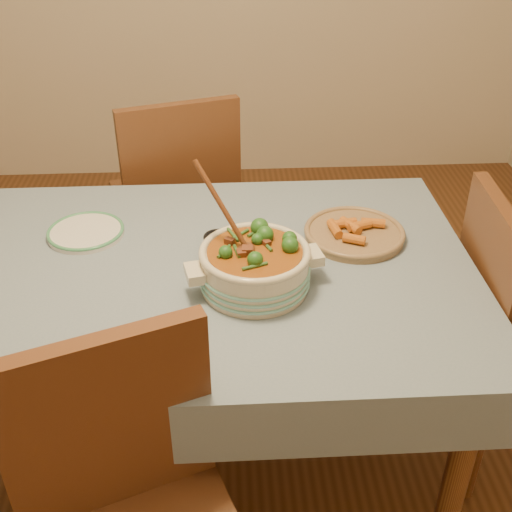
{
  "coord_description": "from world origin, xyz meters",
  "views": [
    {
      "loc": [
        0.12,
        -1.54,
        1.79
      ],
      "look_at": [
        0.2,
        -0.11,
        0.86
      ],
      "focal_mm": 45.0,
      "sensor_mm": 36.0,
      "label": 1
    }
  ],
  "objects_px": {
    "condiment_bowl": "(218,242)",
    "dining_table": "(187,294)",
    "fried_plate": "(354,232)",
    "chair_far": "(177,195)",
    "stew_casserole": "(255,264)",
    "white_plate": "(86,232)"
  },
  "relations": [
    {
      "from": "white_plate",
      "to": "chair_far",
      "type": "relative_size",
      "value": 0.31
    },
    {
      "from": "stew_casserole",
      "to": "fried_plate",
      "type": "xyz_separation_m",
      "value": [
        0.32,
        0.24,
        -0.05
      ]
    },
    {
      "from": "dining_table",
      "to": "chair_far",
      "type": "height_order",
      "value": "chair_far"
    },
    {
      "from": "white_plate",
      "to": "condiment_bowl",
      "type": "distance_m",
      "value": 0.43
    },
    {
      "from": "dining_table",
      "to": "chair_far",
      "type": "distance_m",
      "value": 0.84
    },
    {
      "from": "fried_plate",
      "to": "chair_far",
      "type": "relative_size",
      "value": 0.37
    },
    {
      "from": "stew_casserole",
      "to": "fried_plate",
      "type": "relative_size",
      "value": 1.05
    },
    {
      "from": "dining_table",
      "to": "fried_plate",
      "type": "relative_size",
      "value": 4.6
    },
    {
      "from": "white_plate",
      "to": "condiment_bowl",
      "type": "xyz_separation_m",
      "value": [
        0.41,
        -0.11,
        0.02
      ]
    },
    {
      "from": "stew_casserole",
      "to": "chair_far",
      "type": "bearing_deg",
      "value": 106.15
    },
    {
      "from": "fried_plate",
      "to": "condiment_bowl",
      "type": "bearing_deg",
      "value": -174.12
    },
    {
      "from": "dining_table",
      "to": "fried_plate",
      "type": "height_order",
      "value": "fried_plate"
    },
    {
      "from": "stew_casserole",
      "to": "fried_plate",
      "type": "height_order",
      "value": "stew_casserole"
    },
    {
      "from": "stew_casserole",
      "to": "chair_far",
      "type": "xyz_separation_m",
      "value": [
        -0.27,
        0.93,
        -0.27
      ]
    },
    {
      "from": "condiment_bowl",
      "to": "fried_plate",
      "type": "xyz_separation_m",
      "value": [
        0.42,
        0.04,
        -0.01
      ]
    },
    {
      "from": "white_plate",
      "to": "fried_plate",
      "type": "relative_size",
      "value": 0.86
    },
    {
      "from": "fried_plate",
      "to": "white_plate",
      "type": "bearing_deg",
      "value": 175.67
    },
    {
      "from": "condiment_bowl",
      "to": "dining_table",
      "type": "bearing_deg",
      "value": -135.33
    },
    {
      "from": "dining_table",
      "to": "stew_casserole",
      "type": "distance_m",
      "value": 0.28
    },
    {
      "from": "dining_table",
      "to": "white_plate",
      "type": "xyz_separation_m",
      "value": [
        -0.31,
        0.2,
        0.1
      ]
    },
    {
      "from": "stew_casserole",
      "to": "condiment_bowl",
      "type": "bearing_deg",
      "value": 116.16
    },
    {
      "from": "chair_far",
      "to": "condiment_bowl",
      "type": "bearing_deg",
      "value": 85.93
    }
  ]
}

